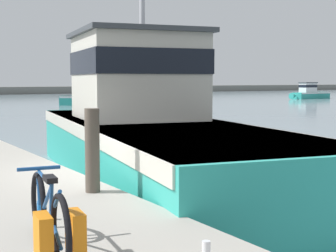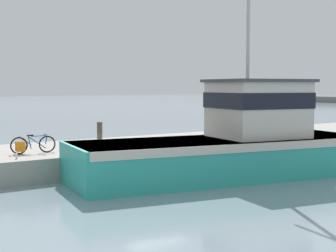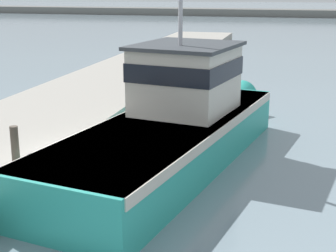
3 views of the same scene
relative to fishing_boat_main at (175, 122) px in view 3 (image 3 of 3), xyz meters
name	(u,v)px [view 3 (image 3 of 3)]	position (x,y,z in m)	size (l,w,h in m)	color
ground_plane	(79,185)	(-2.22, -2.90, -1.33)	(320.00, 320.00, 0.00)	gray
fishing_boat_main	(175,122)	(0.00, 0.00, 0.00)	(5.80, 14.37, 10.49)	teal
mooring_post	(15,149)	(-3.32, -4.35, 0.18)	(0.21, 0.21, 1.22)	#51473D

